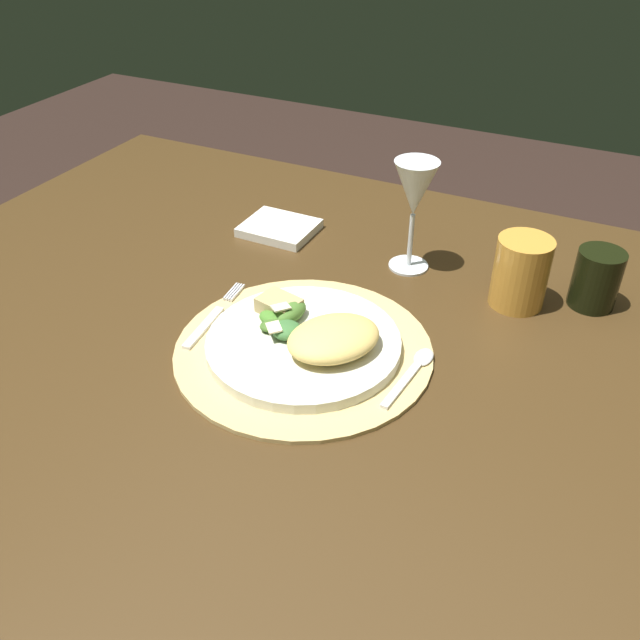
# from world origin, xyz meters

# --- Properties ---
(ground_plane) EXTENTS (6.00, 6.00, 0.00)m
(ground_plane) POSITION_xyz_m (0.00, 0.00, 0.00)
(ground_plane) COLOR black
(dining_table) EXTENTS (1.33, 1.06, 0.75)m
(dining_table) POSITION_xyz_m (0.00, 0.00, 0.63)
(dining_table) COLOR #402B15
(dining_table) RESTS_ON ground
(placemat) EXTENTS (0.35, 0.35, 0.01)m
(placemat) POSITION_xyz_m (0.05, -0.03, 0.75)
(placemat) COLOR tan
(placemat) RESTS_ON dining_table
(dinner_plate) EXTENTS (0.26, 0.26, 0.02)m
(dinner_plate) POSITION_xyz_m (0.05, -0.03, 0.76)
(dinner_plate) COLOR silver
(dinner_plate) RESTS_ON placemat
(pasta_serving) EXTENTS (0.15, 0.16, 0.04)m
(pasta_serving) POSITION_xyz_m (0.10, -0.03, 0.79)
(pasta_serving) COLOR #E7C166
(pasta_serving) RESTS_ON dinner_plate
(salad_greens) EXTENTS (0.09, 0.09, 0.03)m
(salad_greens) POSITION_xyz_m (0.02, -0.02, 0.78)
(salad_greens) COLOR #457B29
(salad_greens) RESTS_ON dinner_plate
(bread_piece) EXTENTS (0.06, 0.05, 0.02)m
(bread_piece) POSITION_xyz_m (-0.01, 0.01, 0.78)
(bread_piece) COLOR tan
(bread_piece) RESTS_ON dinner_plate
(fork) EXTENTS (0.03, 0.17, 0.00)m
(fork) POSITION_xyz_m (-0.09, -0.03, 0.76)
(fork) COLOR silver
(fork) RESTS_ON placemat
(spoon) EXTENTS (0.03, 0.13, 0.01)m
(spoon) POSITION_xyz_m (0.20, -0.01, 0.76)
(spoon) COLOR silver
(spoon) RESTS_ON placemat
(napkin) EXTENTS (0.12, 0.10, 0.02)m
(napkin) POSITION_xyz_m (-0.14, 0.25, 0.76)
(napkin) COLOR white
(napkin) RESTS_ON dining_table
(wine_glass) EXTENTS (0.07, 0.07, 0.18)m
(wine_glass) POSITION_xyz_m (0.10, 0.24, 0.88)
(wine_glass) COLOR silver
(wine_glass) RESTS_ON dining_table
(amber_tumbler) EXTENTS (0.08, 0.08, 0.10)m
(amber_tumbler) POSITION_xyz_m (0.28, 0.21, 0.80)
(amber_tumbler) COLOR gold
(amber_tumbler) RESTS_ON dining_table
(dark_tumbler) EXTENTS (0.07, 0.07, 0.09)m
(dark_tumbler) POSITION_xyz_m (0.38, 0.26, 0.79)
(dark_tumbler) COLOR black
(dark_tumbler) RESTS_ON dining_table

